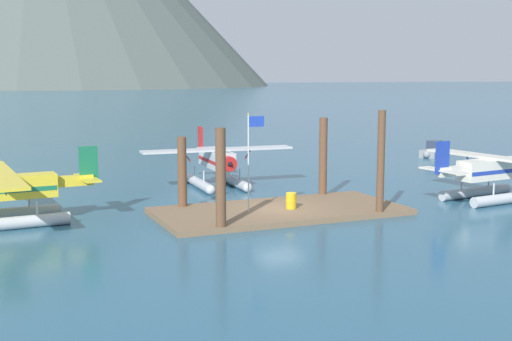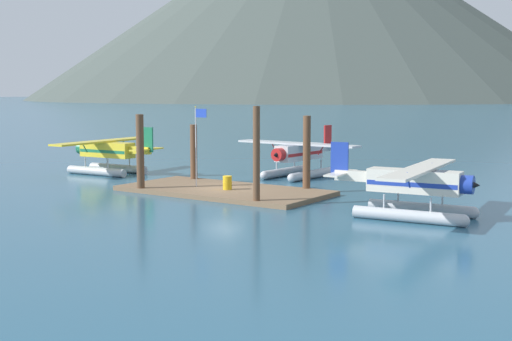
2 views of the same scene
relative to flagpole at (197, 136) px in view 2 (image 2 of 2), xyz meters
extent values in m
plane|color=#285670|center=(1.87, 0.35, -3.65)|extent=(1200.00, 1200.00, 0.00)
cube|color=brown|center=(1.87, 0.35, -3.50)|extent=(13.64, 6.49, 0.30)
cylinder|color=brown|center=(-2.67, -2.61, -1.10)|extent=(0.50, 0.50, 5.11)
cylinder|color=brown|center=(6.46, -2.57, -0.77)|extent=(0.40, 0.40, 5.76)
cylinder|color=brown|center=(-2.87, 3.07, -1.55)|extent=(0.50, 0.50, 4.21)
cylinder|color=brown|center=(6.29, 3.46, -1.14)|extent=(0.50, 0.50, 5.02)
cylinder|color=silver|center=(-0.14, 0.00, -0.74)|extent=(0.08, 0.08, 5.22)
cube|color=#1E3DB2|center=(0.31, 0.00, 1.51)|extent=(0.90, 0.03, 0.56)
sphere|color=gold|center=(-0.14, 0.00, 1.91)|extent=(0.10, 0.10, 0.10)
cylinder|color=gold|center=(2.42, 0.03, -2.91)|extent=(0.58, 0.58, 0.88)
torus|color=gold|center=(2.42, 0.03, -2.91)|extent=(0.62, 0.62, 0.04)
cone|color=#424C47|center=(-236.89, 429.12, 68.85)|extent=(424.87, 424.87, 145.01)
cylinder|color=#B7BABF|center=(-11.96, 2.10, -3.33)|extent=(5.63, 1.02, 0.64)
sphere|color=#B7BABF|center=(-14.75, 1.91, -3.33)|extent=(0.64, 0.64, 0.64)
cylinder|color=#B7BABF|center=(-12.12, 4.60, -3.33)|extent=(5.63, 1.02, 0.64)
sphere|color=#B7BABF|center=(-14.92, 4.41, -3.33)|extent=(0.64, 0.64, 0.64)
cylinder|color=#B7BABF|center=(-13.15, 2.02, -2.66)|extent=(0.10, 0.10, 0.70)
cylinder|color=#B7BABF|center=(-10.76, 2.18, -2.66)|extent=(0.10, 0.10, 0.70)
cylinder|color=#B7BABF|center=(-13.32, 4.52, -2.66)|extent=(0.10, 0.10, 0.70)
cylinder|color=#B7BABF|center=(-10.93, 4.68, -2.66)|extent=(0.10, 0.10, 0.70)
cube|color=yellow|center=(-12.04, 3.35, -1.71)|extent=(4.87, 1.56, 1.20)
cube|color=#196B47|center=(-12.04, 3.35, -1.81)|extent=(4.78, 1.57, 0.24)
cube|color=#283347|center=(-13.12, 3.28, -1.38)|extent=(1.17, 1.13, 0.56)
cube|color=yellow|center=(-12.34, 3.33, -1.04)|extent=(2.10, 10.47, 0.14)
cylinder|color=#196B47|center=(-12.19, 1.14, -1.38)|extent=(0.12, 0.63, 0.84)
cylinder|color=#196B47|center=(-12.49, 5.53, -1.38)|extent=(0.12, 0.63, 0.84)
cylinder|color=#196B47|center=(-14.73, 3.17, -1.71)|extent=(0.66, 1.00, 0.96)
cone|color=black|center=(-15.18, 3.14, -1.71)|extent=(0.37, 0.38, 0.36)
cube|color=yellow|center=(-8.80, 3.57, -1.61)|extent=(2.22, 0.59, 0.56)
cube|color=#196B47|center=(-7.90, 3.63, -0.76)|extent=(1.01, 0.19, 1.90)
cube|color=yellow|center=(-8.00, 3.62, -1.51)|extent=(1.01, 3.25, 0.10)
cylinder|color=#B7BABF|center=(15.29, 0.10, -3.33)|extent=(5.64, 1.25, 0.64)
sphere|color=#B7BABF|center=(18.08, 0.40, -3.33)|extent=(0.64, 0.64, 0.64)
cylinder|color=#B7BABF|center=(15.56, -2.39, -3.33)|extent=(5.64, 1.25, 0.64)
sphere|color=#B7BABF|center=(18.35, -2.08, -3.33)|extent=(0.64, 0.64, 0.64)
cylinder|color=#B7BABF|center=(16.48, 0.23, -2.66)|extent=(0.10, 0.10, 0.70)
cylinder|color=#B7BABF|center=(14.10, -0.04, -2.66)|extent=(0.10, 0.10, 0.70)
cylinder|color=#B7BABF|center=(16.76, -2.26, -2.66)|extent=(0.10, 0.10, 0.70)
cylinder|color=#B7BABF|center=(14.37, -2.52, -2.66)|extent=(0.10, 0.10, 0.70)
cube|color=silver|center=(15.43, -1.15, -1.71)|extent=(4.91, 1.76, 1.20)
cube|color=#1E389E|center=(15.43, -1.15, -1.81)|extent=(4.81, 1.77, 0.24)
cube|color=#283347|center=(16.50, -1.03, -1.38)|extent=(1.21, 1.17, 0.56)
cube|color=silver|center=(15.73, -1.11, -1.04)|extent=(2.53, 10.49, 0.14)
cylinder|color=#1E389E|center=(15.49, 1.07, -1.38)|extent=(0.15, 0.63, 0.84)
cylinder|color=#1E389E|center=(15.97, -3.30, -1.38)|extent=(0.15, 0.63, 0.84)
cylinder|color=#1E389E|center=(18.11, -0.85, -1.71)|extent=(0.70, 1.02, 0.96)
cone|color=black|center=(18.56, -0.80, -1.71)|extent=(0.39, 0.40, 0.36)
cube|color=silver|center=(12.20, -1.50, -1.61)|extent=(2.23, 0.68, 0.56)
cube|color=#1E389E|center=(11.30, -1.60, -0.76)|extent=(1.01, 0.23, 1.90)
cube|color=silver|center=(11.40, -1.59, -1.51)|extent=(1.14, 3.27, 0.10)
cylinder|color=#B7BABF|center=(2.98, 10.08, -3.33)|extent=(0.95, 5.63, 0.64)
sphere|color=#B7BABF|center=(2.82, 7.28, -3.33)|extent=(0.64, 0.64, 0.64)
cylinder|color=#B7BABF|center=(0.48, 10.22, -3.33)|extent=(0.95, 5.63, 0.64)
sphere|color=#B7BABF|center=(0.33, 7.42, -3.33)|extent=(0.64, 0.64, 0.64)
cylinder|color=#B7BABF|center=(2.91, 8.88, -2.66)|extent=(0.10, 0.10, 0.70)
cylinder|color=#B7BABF|center=(3.05, 11.28, -2.66)|extent=(0.10, 0.10, 0.70)
cylinder|color=#B7BABF|center=(0.42, 9.02, -2.66)|extent=(0.10, 0.10, 0.70)
cylinder|color=#B7BABF|center=(0.55, 11.41, -2.66)|extent=(0.10, 0.10, 0.70)
cube|color=silver|center=(1.73, 10.15, -1.71)|extent=(1.50, 4.86, 1.20)
cube|color=#B21E1E|center=(1.73, 10.15, -1.81)|extent=(1.52, 4.77, 0.24)
cube|color=#283347|center=(1.67, 9.07, -1.38)|extent=(1.11, 1.16, 0.56)
cube|color=silver|center=(1.71, 9.85, -1.04)|extent=(10.46, 1.97, 0.14)
cylinder|color=#B21E1E|center=(3.91, 9.73, -1.38)|extent=(0.63, 0.11, 0.84)
cylinder|color=#B21E1E|center=(-0.48, 9.97, -1.38)|extent=(0.63, 0.11, 0.84)
cylinder|color=#B21E1E|center=(1.58, 7.45, -1.71)|extent=(0.99, 0.65, 0.96)
cone|color=black|center=(1.56, 7.00, -1.71)|extent=(0.38, 0.37, 0.36)
cube|color=silver|center=(1.91, 13.39, -1.61)|extent=(0.56, 2.22, 0.56)
cube|color=#B21E1E|center=(1.96, 14.29, -0.76)|extent=(0.18, 1.01, 1.90)
cube|color=silver|center=(1.96, 14.19, -1.51)|extent=(3.24, 0.98, 0.10)
camera|label=1|loc=(-13.66, -32.52, 3.94)|focal=47.02mm
camera|label=2|loc=(28.55, -34.90, 2.98)|focal=48.08mm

